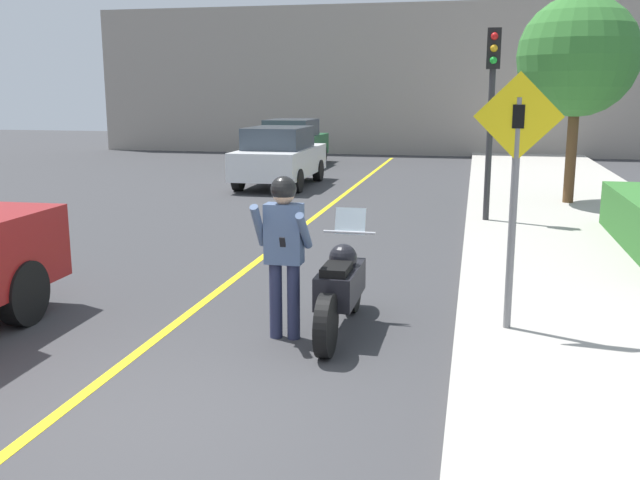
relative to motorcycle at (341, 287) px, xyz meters
The scene contains 11 objects.
ground_plane 2.87m from the motorcycle, 118.06° to the right, with size 80.00×80.00×0.00m, color #38383A.
sidewalk_curb 3.81m from the motorcycle, 23.48° to the left, with size 4.40×44.00×0.15m.
road_center_line 4.04m from the motorcycle, 118.79° to the left, with size 0.12×36.00×0.01m.
building_backdrop 23.69m from the motorcycle, 93.23° to the left, with size 28.00×1.20×6.24m.
motorcycle is the anchor object (origin of this frame).
person_biker 0.88m from the motorcycle, 147.73° to the right, with size 0.59×0.48×1.79m.
crossing_sign 2.22m from the motorcycle, ahead, with size 0.91×0.08×2.71m.
traffic_light 7.37m from the motorcycle, 76.36° to the left, with size 0.26×0.30×3.69m.
street_tree 10.64m from the motorcycle, 69.79° to the left, with size 2.67×2.67×4.61m.
parked_car_white 12.75m from the motorcycle, 108.53° to the left, with size 1.88×4.20×1.68m.
parked_car_green 18.40m from the motorcycle, 106.16° to the left, with size 1.88×4.20×1.68m.
Camera 1 is at (2.74, -5.05, 2.66)m, focal length 40.00 mm.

